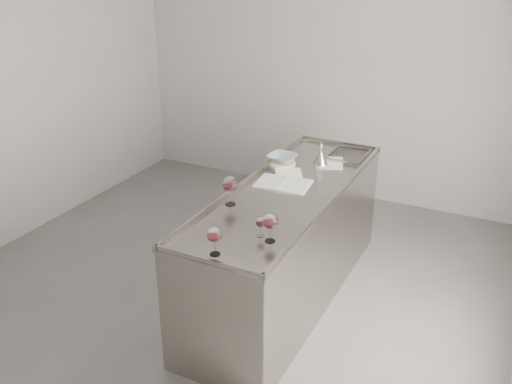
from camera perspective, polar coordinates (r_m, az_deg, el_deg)
The scene contains 12 objects.
room_shell at distance 4.14m, azimuth -4.68°, elevation 5.75°, with size 4.54×5.04×2.84m.
counter at distance 4.55m, azimuth 3.11°, elevation -5.25°, with size 0.77×2.42×0.97m.
wine_glass_left at distance 4.05m, azimuth -2.63°, elevation 0.74°, with size 0.11×0.11×0.22m.
wine_glass_middle at distance 3.42m, azimuth -4.18°, elevation -4.34°, with size 0.09×0.09×0.18m.
wine_glass_right at distance 3.55m, azimuth 1.42°, elevation -3.00°, with size 0.10×0.10×0.19m.
wine_glass_small at distance 3.63m, azimuth 0.47°, elevation -3.15°, with size 0.06×0.06×0.13m.
notebook at distance 4.44m, azimuth 2.73°, elevation 0.86°, with size 0.44×0.33×0.02m.
loose_paper_top at distance 4.62m, azimuth 3.32°, elevation 1.74°, with size 0.21×0.30×0.00m, color white.
loose_paper_under at distance 4.90m, azimuth 7.38°, elevation 2.91°, with size 0.22×0.32×0.00m, color white.
trivet at distance 4.86m, azimuth 2.62°, elevation 2.97°, with size 0.23×0.23×0.02m, color beige.
ceramic_bowl at distance 4.84m, azimuth 2.63°, elevation 3.40°, with size 0.24×0.24×0.06m, color gray.
wine_funnel at distance 4.84m, azimuth 6.48°, elevation 3.40°, with size 0.13×0.13×0.20m.
Camera 1 is at (2.05, -3.35, 2.68)m, focal length 40.00 mm.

